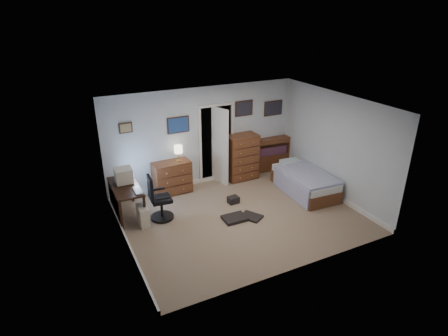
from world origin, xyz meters
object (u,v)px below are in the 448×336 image
Objects in this scene: office_chair at (159,203)px; tall_dresser at (242,157)px; low_dresser at (172,177)px; bed at (304,182)px; computer_desk at (122,193)px.

tall_dresser is (2.61, 1.05, 0.21)m from office_chair.
low_dresser is 3.27m from bed.
low_dresser is at bearing 157.45° from bed.
tall_dresser is (1.93, -0.02, 0.20)m from low_dresser.
bed is (4.27, -0.83, -0.27)m from computer_desk.
office_chair reaches higher than bed.
tall_dresser is at bearing 26.18° from office_chair.
low_dresser reaches higher than bed.
tall_dresser is at bearing 129.02° from bed.
office_chair is 2.82m from tall_dresser.
tall_dresser reaches higher than office_chair.
low_dresser is 0.49× the size of bed.
low_dresser is (1.33, 0.59, -0.14)m from computer_desk.
office_chair is at bearing -35.55° from computer_desk.
tall_dresser is (3.27, 0.57, 0.06)m from computer_desk.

